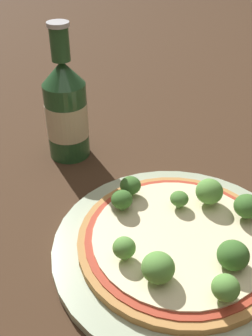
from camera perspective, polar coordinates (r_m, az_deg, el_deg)
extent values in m
plane|color=#3D2819|center=(0.49, 6.82, -10.69)|extent=(3.00, 3.00, 0.00)
cylinder|color=#A3B293|center=(0.48, 7.63, -11.42)|extent=(0.30, 0.30, 0.01)
cylinder|color=#B77F42|center=(0.47, 7.54, -10.45)|extent=(0.24, 0.24, 0.01)
cylinder|color=#A83823|center=(0.47, 7.59, -9.95)|extent=(0.22, 0.22, 0.00)
cylinder|color=beige|center=(0.46, 7.61, -9.84)|extent=(0.20, 0.20, 0.00)
cylinder|color=#7A9E5B|center=(0.50, 7.66, -5.23)|extent=(0.01, 0.01, 0.01)
ellipsoid|color=#477A33|center=(0.49, 7.74, -4.43)|extent=(0.02, 0.02, 0.02)
cylinder|color=#7A9E5B|center=(0.50, 16.95, -6.43)|extent=(0.01, 0.01, 0.01)
ellipsoid|color=#386628|center=(0.49, 17.20, -5.30)|extent=(0.03, 0.03, 0.03)
cylinder|color=#7A9E5B|center=(0.43, -0.27, -12.50)|extent=(0.01, 0.01, 0.01)
ellipsoid|color=#568E3D|center=(0.42, -0.27, -11.49)|extent=(0.02, 0.02, 0.02)
cylinder|color=#7A9E5B|center=(0.44, 15.05, -13.14)|extent=(0.01, 0.01, 0.01)
ellipsoid|color=#386628|center=(0.43, 15.28, -12.11)|extent=(0.03, 0.03, 0.03)
cylinder|color=#7A9E5B|center=(0.42, 4.59, -15.31)|extent=(0.01, 0.01, 0.01)
ellipsoid|color=#568E3D|center=(0.41, 4.68, -14.20)|extent=(0.03, 0.03, 0.03)
cylinder|color=#7A9E5B|center=(0.41, 14.03, -17.44)|extent=(0.01, 0.01, 0.01)
ellipsoid|color=#568E3D|center=(0.40, 14.26, -16.47)|extent=(0.03, 0.03, 0.03)
cylinder|color=#7A9E5B|center=(0.51, 11.80, -4.58)|extent=(0.01, 0.01, 0.01)
ellipsoid|color=#568E3D|center=(0.50, 11.99, -3.34)|extent=(0.03, 0.03, 0.03)
cylinder|color=#7A9E5B|center=(0.51, 0.64, -3.51)|extent=(0.01, 0.01, 0.01)
ellipsoid|color=#386628|center=(0.50, 0.65, -2.53)|extent=(0.03, 0.03, 0.02)
cylinder|color=#7A9E5B|center=(0.49, -0.60, -5.57)|extent=(0.01, 0.01, 0.01)
ellipsoid|color=#386628|center=(0.48, -0.61, -4.57)|extent=(0.03, 0.03, 0.02)
cylinder|color=#234C28|center=(0.62, -8.53, 6.83)|extent=(0.06, 0.06, 0.12)
cylinder|color=#C6B793|center=(0.62, -8.54, 7.02)|extent=(0.06, 0.06, 0.05)
cone|color=#234C28|center=(0.59, -9.20, 13.54)|extent=(0.06, 0.06, 0.04)
cylinder|color=#234C28|center=(0.57, -9.60, 17.34)|extent=(0.03, 0.03, 0.05)
cylinder|color=#B2B2B7|center=(0.56, -9.87, 19.88)|extent=(0.03, 0.03, 0.01)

